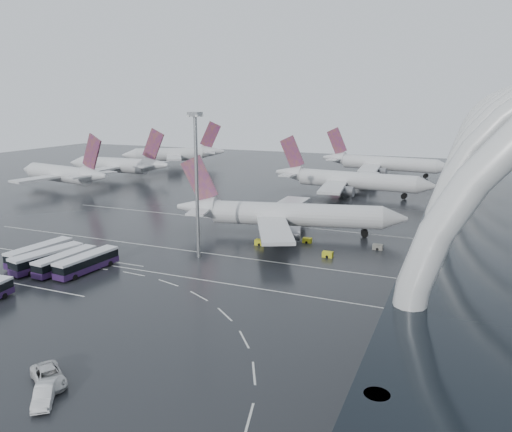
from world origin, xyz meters
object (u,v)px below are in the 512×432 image
at_px(gse_cart_belly_c, 260,242).
at_px(floodlight_mast, 196,168).
at_px(bus_row_near_c, 65,261).
at_px(van_curve_c, 44,395).
at_px(jet_remote_mid, 120,165).
at_px(gse_cart_belly_a, 328,254).
at_px(airliner_gate_c, 382,164).
at_px(bus_row_near_a, 40,253).
at_px(airliner_main, 285,215).
at_px(bus_row_near_d, 87,262).
at_px(jet_remote_far, 176,154).
at_px(van_curve_a, 49,376).
at_px(jet_remote_west, 64,174).
at_px(airliner_gate_b, 348,180).
at_px(gse_cart_belly_e, 307,240).
at_px(gse_cart_belly_d, 378,247).
at_px(bus_row_near_b, 47,258).

bearing_deg(gse_cart_belly_c, floodlight_mast, -123.10).
height_order(bus_row_near_c, van_curve_c, bus_row_near_c).
relative_size(jet_remote_mid, gse_cart_belly_a, 22.20).
relative_size(airliner_gate_c, floodlight_mast, 1.90).
bearing_deg(bus_row_near_a, airliner_main, -38.30).
bearing_deg(bus_row_near_d, jet_remote_far, 30.96).
bearing_deg(van_curve_a, jet_remote_west, 75.68).
bearing_deg(bus_row_near_a, jet_remote_mid, 35.30).
distance_m(airliner_main, airliner_gate_b, 55.25).
bearing_deg(jet_remote_west, gse_cart_belly_a, 169.61).
distance_m(bus_row_near_d, gse_cart_belly_a, 45.96).
bearing_deg(van_curve_c, gse_cart_belly_a, 40.38).
relative_size(bus_row_near_d, gse_cart_belly_e, 6.84).
distance_m(airliner_gate_b, gse_cart_belly_d, 62.72).
height_order(jet_remote_far, bus_row_near_b, jet_remote_far).
height_order(airliner_gate_c, gse_cart_belly_c, airliner_gate_c).
bearing_deg(van_curve_c, bus_row_near_a, 100.21).
relative_size(jet_remote_west, gse_cart_belly_c, 20.77).
bearing_deg(airliner_gate_c, airliner_gate_b, -86.27).
xyz_separation_m(jet_remote_far, van_curve_c, (88.36, -168.47, -4.50)).
distance_m(van_curve_c, floodlight_mast, 53.05).
bearing_deg(bus_row_near_b, van_curve_c, -124.42).
distance_m(bus_row_near_c, floodlight_mast, 29.68).
height_order(airliner_gate_c, bus_row_near_a, airliner_gate_c).
relative_size(van_curve_c, gse_cart_belly_e, 2.69).
bearing_deg(gse_cart_belly_e, floodlight_mast, -133.12).
xyz_separation_m(airliner_gate_c, jet_remote_far, (-94.54, -7.26, 0.58)).
bearing_deg(gse_cart_belly_d, gse_cart_belly_c, -164.82).
relative_size(airliner_main, van_curve_a, 8.38).
bearing_deg(airliner_gate_b, bus_row_near_c, -103.39).
distance_m(jet_remote_mid, jet_remote_far, 41.96).
distance_m(bus_row_near_a, floodlight_mast, 34.42).
xyz_separation_m(airliner_gate_c, gse_cart_belly_e, (1.42, -108.22, -4.26)).
xyz_separation_m(jet_remote_far, bus_row_near_b, (56.35, -136.01, -3.50)).
xyz_separation_m(airliner_gate_b, bus_row_near_a, (-39.04, -93.11, -2.86)).
relative_size(bus_row_near_c, gse_cart_belly_c, 5.94).
relative_size(bus_row_near_a, bus_row_near_c, 1.06).
height_order(bus_row_near_a, bus_row_near_c, bus_row_near_a).
bearing_deg(airliner_main, gse_cart_belly_d, -24.01).
distance_m(van_curve_a, gse_cart_belly_e, 65.43).
xyz_separation_m(gse_cart_belly_c, gse_cart_belly_d, (24.01, 6.51, -0.03)).
relative_size(jet_remote_mid, floodlight_mast, 1.62).
xyz_separation_m(bus_row_near_c, gse_cart_belly_a, (42.43, 26.42, -1.18)).
distance_m(jet_remote_west, bus_row_near_c, 91.87).
bearing_deg(bus_row_near_d, airliner_main, -26.69).
distance_m(gse_cart_belly_d, gse_cart_belly_e, 15.18).
height_order(airliner_gate_c, bus_row_near_b, airliner_gate_c).
relative_size(bus_row_near_d, gse_cart_belly_a, 6.48).
bearing_deg(jet_remote_west, bus_row_near_b, 141.91).
relative_size(airliner_gate_c, gse_cart_belly_d, 25.73).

